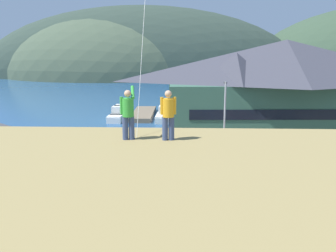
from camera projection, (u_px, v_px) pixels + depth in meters
ground_plane at (169, 221)px, 22.76m from camera, size 600.00×600.00×0.00m
parking_lot_pad at (171, 189)px, 27.63m from camera, size 40.00×20.00×0.10m
bay_water at (179, 95)px, 81.33m from camera, size 360.00×84.00×0.03m
far_hill_west_ridge at (115, 75)px, 141.83m from camera, size 86.45×67.90×48.72m
far_hill_east_peak at (140, 76)px, 135.13m from camera, size 119.52×45.81×50.69m
harbor_lodge at (284, 86)px, 43.16m from camera, size 29.59×13.27×11.50m
storage_shed_near_lot at (0, 154)px, 27.47m from camera, size 8.19×5.00×5.20m
wharf_dock at (143, 114)px, 56.95m from camera, size 3.20×11.15×0.70m
moored_boat_wharfside at (119, 115)px, 54.01m from camera, size 2.52×6.59×2.16m
moored_boat_outer_mooring at (165, 115)px, 54.03m from camera, size 2.46×7.14×2.16m
moored_boat_inner_slip at (120, 114)px, 55.09m from camera, size 2.45×6.14×2.16m
parked_car_back_row_right at (252, 199)px, 23.39m from camera, size 4.21×2.08×1.82m
parked_car_front_row_end at (100, 166)px, 29.94m from camera, size 4.23×2.11×1.82m
parked_car_lone_by_shed at (98, 200)px, 23.23m from camera, size 4.34×2.35×1.82m
parked_car_mid_row_far at (206, 167)px, 29.54m from camera, size 4.22×2.10×1.82m
parked_car_front_row_red at (297, 174)px, 27.90m from camera, size 4.27×2.20×1.82m
parking_light_pole at (224, 119)px, 31.94m from camera, size 0.24×0.78×7.65m
person_kite_flyer at (128, 113)px, 12.56m from camera, size 0.52×0.69×1.86m
person_companion at (168, 114)px, 12.48m from camera, size 0.55×0.40×1.74m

